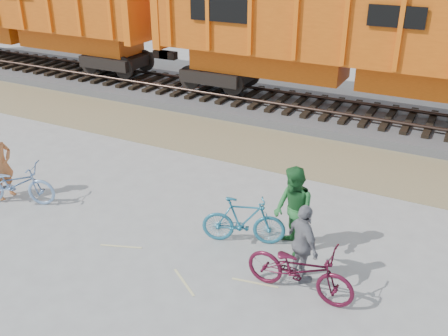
{
  "coord_description": "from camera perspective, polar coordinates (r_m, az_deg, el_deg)",
  "views": [
    {
      "loc": [
        4.96,
        -7.58,
        6.01
      ],
      "look_at": [
        0.25,
        1.5,
        1.14
      ],
      "focal_mm": 40.0,
      "sensor_mm": 36.0,
      "label": 1
    }
  ],
  "objects": [
    {
      "name": "hopper_car_center",
      "position": [
        17.26,
        14.94,
        14.63
      ],
      "size": [
        14.0,
        3.13,
        4.65
      ],
      "color": "black",
      "rests_on": "track"
    },
    {
      "name": "person_woman",
      "position": [
        9.39,
        9.01,
        -8.58
      ],
      "size": [
        0.97,
        0.91,
        1.6
      ],
      "primitive_type": "imported",
      "rotation": [
        0.0,
        0.0,
        2.43
      ],
      "color": "gray",
      "rests_on": "ground"
    },
    {
      "name": "ground",
      "position": [
        10.87,
        -4.87,
        -8.19
      ],
      "size": [
        120.0,
        120.0,
        0.0
      ],
      "primitive_type": "plane",
      "color": "#9E9E99",
      "rests_on": "ground"
    },
    {
      "name": "ballast_bed",
      "position": [
        18.27,
        10.25,
        6.36
      ],
      "size": [
        120.0,
        4.0,
        0.3
      ],
      "primitive_type": "cube",
      "color": "slate",
      "rests_on": "ground"
    },
    {
      "name": "person_solo",
      "position": [
        13.27,
        -24.16,
        0.36
      ],
      "size": [
        0.44,
        0.65,
        1.76
      ],
      "primitive_type": "imported",
      "rotation": [
        0.0,
        0.0,
        1.54
      ],
      "color": "#C26F3B",
      "rests_on": "ground"
    },
    {
      "name": "hopper_car_left",
      "position": [
        25.21,
        -21.93,
        16.91
      ],
      "size": [
        14.0,
        3.13,
        4.65
      ],
      "color": "black",
      "rests_on": "track"
    },
    {
      "name": "bicycle_blue",
      "position": [
        12.99,
        -22.8,
        -1.68
      ],
      "size": [
        2.08,
        1.36,
        1.03
      ],
      "primitive_type": "imported",
      "rotation": [
        0.0,
        0.0,
        1.95
      ],
      "color": "#7B9FCE",
      "rests_on": "ground"
    },
    {
      "name": "bicycle_maroon",
      "position": [
        9.21,
        8.66,
        -11.38
      ],
      "size": [
        2.05,
        0.77,
        1.07
      ],
      "primitive_type": "imported",
      "rotation": [
        0.0,
        0.0,
        1.54
      ],
      "color": "#4D0F24",
      "rests_on": "ground"
    },
    {
      "name": "track",
      "position": [
        18.17,
        10.33,
        7.32
      ],
      "size": [
        120.0,
        2.6,
        0.24
      ],
      "color": "black",
      "rests_on": "ballast_bed"
    },
    {
      "name": "bicycle_teal",
      "position": [
        10.49,
        2.25,
        -6.03
      ],
      "size": [
        1.83,
        1.06,
        1.06
      ],
      "primitive_type": "imported",
      "rotation": [
        0.0,
        0.0,
        1.92
      ],
      "color": "teal",
      "rests_on": "ground"
    },
    {
      "name": "gravel_strip",
      "position": [
        15.22,
        6.11,
        2.11
      ],
      "size": [
        120.0,
        3.0,
        0.02
      ],
      "primitive_type": "cube",
      "color": "#908259",
      "rests_on": "ground"
    },
    {
      "name": "person_man",
      "position": [
        10.13,
        7.91,
        -4.88
      ],
      "size": [
        1.14,
        1.14,
        1.86
      ],
      "primitive_type": "imported",
      "rotation": [
        0.0,
        0.0,
        -0.78
      ],
      "color": "#24672E",
      "rests_on": "ground"
    }
  ]
}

